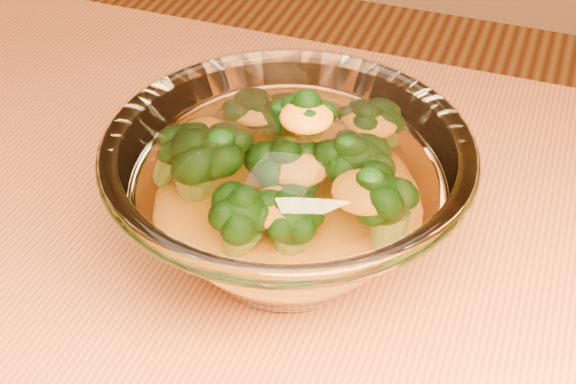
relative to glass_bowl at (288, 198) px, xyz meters
The scene contains 3 objects.
glass_bowl is the anchor object (origin of this frame).
cheese_sauce 0.02m from the glass_bowl, 90.00° to the right, with size 0.13×0.13×0.04m, color orange.
broccoli_heap 0.02m from the glass_bowl, 108.73° to the left, with size 0.17×0.16×0.08m.
Camera 1 is at (0.05, -0.29, 1.15)m, focal length 50.00 mm.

